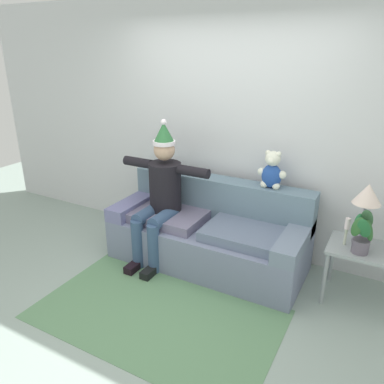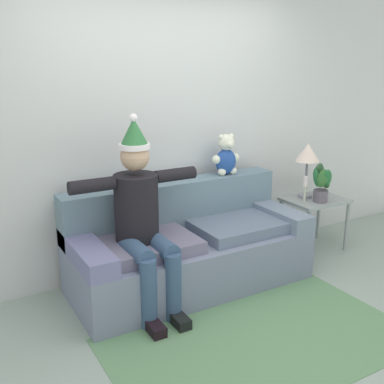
% 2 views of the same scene
% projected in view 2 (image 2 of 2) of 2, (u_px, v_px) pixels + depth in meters
% --- Properties ---
extents(ground_plane, '(10.00, 10.00, 0.00)m').
position_uv_depth(ground_plane, '(263.00, 342.00, 3.17)').
color(ground_plane, '#8FA298').
extents(back_wall, '(7.00, 0.10, 2.70)m').
position_uv_depth(back_wall, '(160.00, 122.00, 4.10)').
color(back_wall, silver).
rests_on(back_wall, ground_plane).
extents(couch, '(2.03, 0.85, 0.86)m').
position_uv_depth(couch, '(188.00, 247.00, 3.95)').
color(couch, slate).
rests_on(couch, ground_plane).
extents(person_seated, '(1.02, 0.77, 1.51)m').
position_uv_depth(person_seated, '(142.00, 215.00, 3.46)').
color(person_seated, black).
rests_on(person_seated, ground_plane).
extents(teddy_bear, '(0.29, 0.17, 0.38)m').
position_uv_depth(teddy_bear, '(226.00, 156.00, 4.24)').
color(teddy_bear, '#23499C').
rests_on(teddy_bear, couch).
extents(side_table, '(0.60, 0.46, 0.54)m').
position_uv_depth(side_table, '(315.00, 206.00, 4.66)').
color(side_table, '#919A9C').
rests_on(side_table, ground_plane).
extents(table_lamp, '(0.24, 0.24, 0.56)m').
position_uv_depth(table_lamp, '(308.00, 155.00, 4.57)').
color(table_lamp, gray).
rests_on(table_lamp, side_table).
extents(potted_plant, '(0.22, 0.22, 0.39)m').
position_uv_depth(potted_plant, '(321.00, 183.00, 4.48)').
color(potted_plant, '#5D5562').
rests_on(potted_plant, side_table).
extents(candle_tall, '(0.04, 0.04, 0.26)m').
position_uv_depth(candle_tall, '(305.00, 185.00, 4.49)').
color(candle_tall, beige).
rests_on(candle_tall, side_table).
extents(candle_short, '(0.04, 0.04, 0.24)m').
position_uv_depth(candle_short, '(326.00, 181.00, 4.71)').
color(candle_short, beige).
rests_on(candle_short, side_table).
extents(area_rug, '(2.10, 1.25, 0.01)m').
position_uv_depth(area_rug, '(261.00, 341.00, 3.18)').
color(area_rug, '#5E8B61').
rests_on(area_rug, ground_plane).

